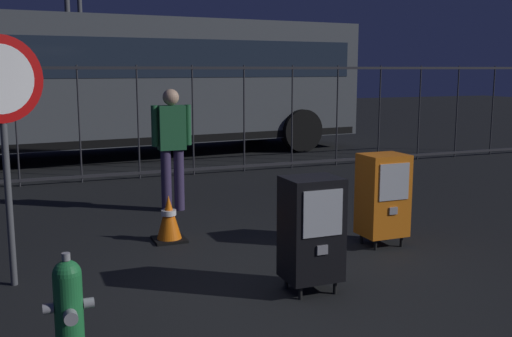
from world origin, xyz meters
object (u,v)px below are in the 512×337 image
object	(u,v)px
stop_sign	(2,108)
newspaper_box_primary	(311,228)
traffic_cone	(169,219)
bus_near	(132,79)
fire_hydrant	(69,310)
pedestrian	(172,143)
newspaper_box_secondary	(383,195)

from	to	relation	value
stop_sign	newspaper_box_primary	bearing A→B (deg)	-25.13
traffic_cone	bus_near	bearing A→B (deg)	82.42
fire_hydrant	stop_sign	xyz separation A→B (m)	(-0.35, 1.65, 1.25)
fire_hydrant	pedestrian	distance (m)	4.35
traffic_cone	newspaper_box_primary	bearing A→B (deg)	-68.93
traffic_cone	stop_sign	bearing A→B (deg)	-152.21
fire_hydrant	traffic_cone	size ratio (longest dim) A/B	1.41
fire_hydrant	newspaper_box_secondary	distance (m)	3.76
stop_sign	pedestrian	distance (m)	3.16
traffic_cone	bus_near	xyz separation A→B (m)	(0.94, 7.06, 1.45)
bus_near	stop_sign	bearing A→B (deg)	-113.08
newspaper_box_secondary	pedestrian	size ratio (longest dim) A/B	0.61
newspaper_box_primary	pedestrian	distance (m)	3.48
newspaper_box_primary	pedestrian	xyz separation A→B (m)	(-0.36, 3.44, 0.38)
newspaper_box_secondary	traffic_cone	world-z (taller)	newspaper_box_secondary
fire_hydrant	stop_sign	size ratio (longest dim) A/B	0.33
stop_sign	bus_near	xyz separation A→B (m)	(2.59, 7.93, 0.11)
newspaper_box_primary	traffic_cone	world-z (taller)	newspaper_box_primary
fire_hydrant	newspaper_box_primary	bearing A→B (deg)	14.01
newspaper_box_primary	newspaper_box_secondary	xyz separation A→B (m)	(1.37, 0.96, 0.00)
pedestrian	fire_hydrant	bearing A→B (deg)	-113.47
newspaper_box_secondary	traffic_cone	bearing A→B (deg)	153.98
newspaper_box_primary	traffic_cone	bearing A→B (deg)	111.07
bus_near	fire_hydrant	bearing A→B (deg)	-108.18
stop_sign	bus_near	size ratio (longest dim) A/B	0.21
fire_hydrant	bus_near	xyz separation A→B (m)	(2.24, 9.58, 1.36)
stop_sign	fire_hydrant	bearing A→B (deg)	-78.20
newspaper_box_primary	pedestrian	bearing A→B (deg)	95.95
stop_sign	pedestrian	xyz separation A→B (m)	(2.06, 2.30, -0.65)
bus_near	newspaper_box_secondary	bearing A→B (deg)	-86.52
stop_sign	traffic_cone	xyz separation A→B (m)	(1.65, 0.87, -1.34)
newspaper_box_secondary	bus_near	world-z (taller)	bus_near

